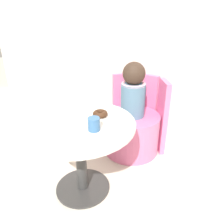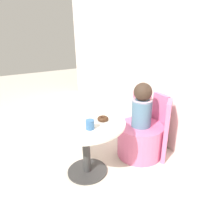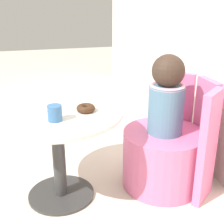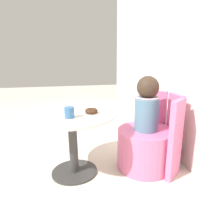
% 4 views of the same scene
% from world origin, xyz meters
% --- Properties ---
extents(ground_plane, '(12.00, 12.00, 0.00)m').
position_xyz_m(ground_plane, '(0.00, 0.00, 0.00)').
color(ground_plane, beige).
extents(round_table, '(0.84, 0.84, 0.62)m').
position_xyz_m(round_table, '(0.00, -0.04, 0.47)').
color(round_table, '#333333').
rests_on(round_table, ground_plane).
extents(tub_chair, '(0.56, 0.56, 0.41)m').
position_xyz_m(tub_chair, '(0.03, 0.68, 0.20)').
color(tub_chair, '#DB6693').
rests_on(tub_chair, ground_plane).
extents(booth_backrest, '(0.66, 0.24, 0.76)m').
position_xyz_m(booth_backrest, '(0.03, 0.91, 0.38)').
color(booth_backrest, '#DB6693').
rests_on(booth_backrest, ground_plane).
extents(child_figure, '(0.24, 0.24, 0.53)m').
position_xyz_m(child_figure, '(0.03, 0.68, 0.67)').
color(child_figure, slate).
rests_on(child_figure, tub_chair).
extents(donut, '(0.12, 0.12, 0.04)m').
position_xyz_m(donut, '(0.06, 0.14, 0.64)').
color(donut, '#3D2314').
rests_on(donut, round_table).
extents(cup, '(0.08, 0.08, 0.09)m').
position_xyz_m(cup, '(0.16, -0.05, 0.67)').
color(cup, '#386699').
rests_on(cup, round_table).
extents(paper_napkin, '(0.20, 0.20, 0.01)m').
position_xyz_m(paper_napkin, '(-0.05, -0.18, 0.62)').
color(paper_napkin, white).
rests_on(paper_napkin, round_table).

